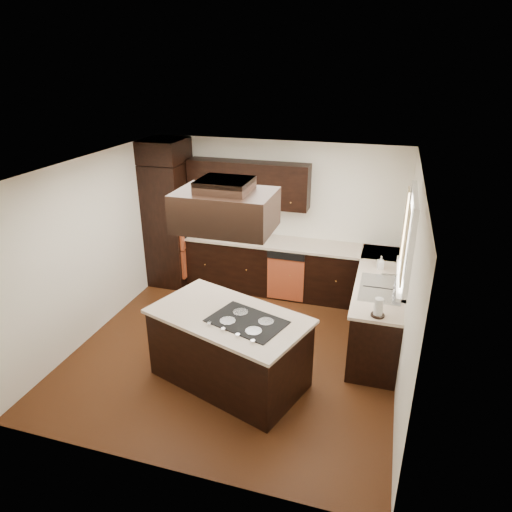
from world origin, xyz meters
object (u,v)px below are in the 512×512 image
at_px(oven_column, 170,224).
at_px(island, 229,349).
at_px(range_hood, 226,210).
at_px(spice_rack, 250,230).

distance_m(oven_column, island, 3.09).
bearing_deg(oven_column, range_hood, -50.26).
height_order(oven_column, island, oven_column).
height_order(oven_column, spice_rack, oven_column).
bearing_deg(spice_rack, oven_column, 175.21).
distance_m(range_hood, spice_rack, 2.60).
bearing_deg(range_hood, oven_column, 129.74).
relative_size(island, range_hood, 1.69).
bearing_deg(island, oven_column, 147.93).
relative_size(oven_column, spice_rack, 5.75).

